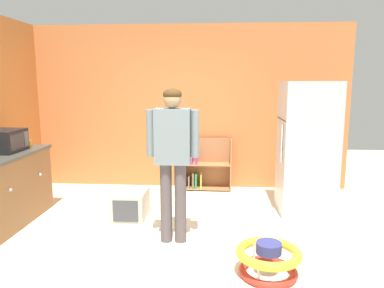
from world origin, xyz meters
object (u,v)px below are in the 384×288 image
orange_cup (29,144)px  baby_walker (268,259)px  microwave (6,141)px  pet_carrier (131,204)px  ketchup_bottle (22,139)px  refrigerator (307,149)px  standing_person (173,152)px  bookshelf (204,168)px  teal_cup (11,143)px

orange_cup → baby_walker: bearing=-26.3°
microwave → pet_carrier: bearing=7.1°
pet_carrier → baby_walker: bearing=-40.3°
ketchup_bottle → refrigerator: bearing=1.8°
standing_person → orange_cup: size_ratio=17.94×
bookshelf → refrigerator: bearing=-35.4°
bookshelf → baby_walker: (0.70, -2.74, -0.21)m
microwave → orange_cup: 0.35m
orange_cup → standing_person: bearing=-21.6°
pet_carrier → refrigerator: bearing=8.7°
bookshelf → teal_cup: (-2.60, -1.17, 0.58)m
teal_cup → pet_carrier: bearing=-6.9°
baby_walker → orange_cup: size_ratio=6.36×
teal_cup → refrigerator: bearing=2.2°
ketchup_bottle → baby_walker: bearing=-27.0°
bookshelf → pet_carrier: size_ratio=1.54×
baby_walker → microwave: size_ratio=1.26×
bookshelf → standing_person: size_ratio=0.50×
standing_person → microwave: bearing=167.0°
refrigerator → microwave: refrigerator is taller
refrigerator → orange_cup: refrigerator is taller
bookshelf → pet_carrier: 1.66m
standing_person → baby_walker: size_ratio=2.82×
pet_carrier → ketchup_bottle: ketchup_bottle is taller
orange_cup → ketchup_bottle: bearing=141.4°
standing_person → pet_carrier: 1.27m
microwave → bookshelf: bearing=32.6°
refrigerator → standing_person: 1.99m
pet_carrier → orange_cup: orange_cup is taller
refrigerator → bookshelf: bearing=144.6°
microwave → standing_person: bearing=-13.0°
standing_person → baby_walker: bearing=-35.2°
baby_walker → teal_cup: size_ratio=6.36×
refrigerator → standing_person: refrigerator is taller
teal_cup → orange_cup: bearing=-16.3°
teal_cup → ketchup_bottle: bearing=14.9°
bookshelf → ketchup_bottle: (-2.46, -1.13, 0.63)m
refrigerator → bookshelf: (-1.42, 1.01, -0.52)m
bookshelf → standing_person: bearing=-97.1°
bookshelf → orange_cup: 2.69m
microwave → teal_cup: microwave is taller
orange_cup → pet_carrier: bearing=-4.8°
refrigerator → microwave: size_ratio=3.71×
refrigerator → orange_cup: 3.73m
orange_cup → teal_cup: bearing=163.7°
teal_cup → baby_walker: bearing=-25.5°
bookshelf → microwave: bearing=-147.4°
standing_person → ketchup_bottle: 2.39m
bookshelf → teal_cup: bearing=-155.8°
orange_cup → microwave: bearing=-114.1°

